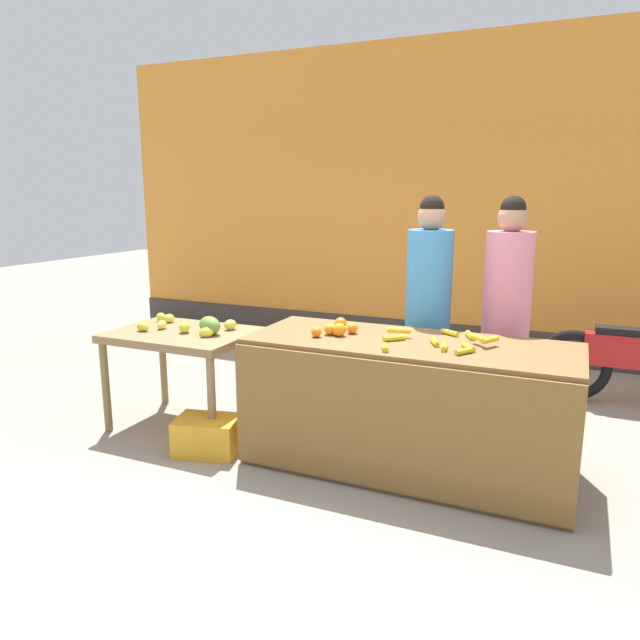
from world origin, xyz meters
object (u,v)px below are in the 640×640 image
vendor_woman_pink_shirt (506,321)px  produce_sack (320,379)px  vendor_woman_blue_shirt (428,316)px  parked_motorcycle (633,363)px  produce_crate (207,436)px

vendor_woman_pink_shirt → produce_sack: 1.70m
vendor_woman_blue_shirt → vendor_woman_pink_shirt: size_ratio=1.00×
vendor_woman_pink_shirt → produce_sack: (-1.55, 0.13, -0.69)m
parked_motorcycle → vendor_woman_blue_shirt: bearing=-140.9°
produce_crate → produce_sack: bearing=75.1°
vendor_woman_blue_shirt → vendor_woman_pink_shirt: (0.56, 0.09, -0.00)m
parked_motorcycle → produce_sack: parked_motorcycle is taller
produce_sack → vendor_woman_pink_shirt: bearing=-4.7°
parked_motorcycle → produce_crate: parked_motorcycle is taller
vendor_woman_pink_shirt → produce_sack: bearing=175.3°
vendor_woman_pink_shirt → produce_crate: size_ratio=4.14×
vendor_woman_pink_shirt → produce_crate: (-1.88, -1.13, -0.79)m
produce_crate → vendor_woman_pink_shirt: bearing=30.9°
produce_crate → produce_sack: (0.33, 1.25, 0.10)m
vendor_woman_blue_shirt → produce_sack: vendor_woman_blue_shirt is taller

